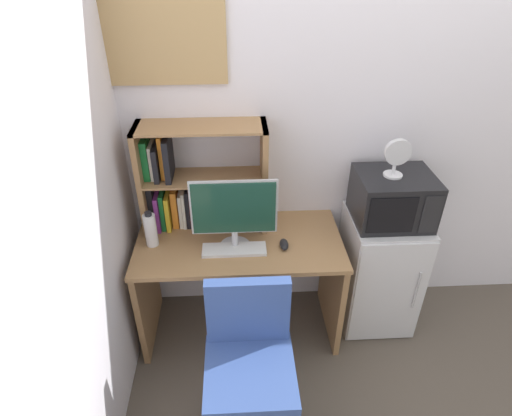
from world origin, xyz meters
The scene contains 12 objects.
wall_back centered at (0.40, 0.02, 1.30)m, with size 6.40×0.04×2.60m, color silver.
desk centered at (-0.93, -0.31, 0.52)m, with size 1.25×0.63×0.74m.
hutch_bookshelf centered at (-1.24, -0.12, 1.06)m, with size 0.75×0.26×0.67m.
monitor centered at (-0.95, -0.37, 0.99)m, with size 0.49×0.18×0.45m.
keyboard centered at (-0.96, -0.41, 0.75)m, with size 0.37×0.12×0.02m, color silver.
computer_mouse centered at (-0.66, -0.39, 0.76)m, with size 0.05×0.10×0.04m, color black.
water_bottle centered at (-1.44, -0.32, 0.85)m, with size 0.07×0.07×0.23m.
mini_fridge centered at (0.00, -0.25, 0.41)m, with size 0.47×0.49×0.82m.
microwave centered at (0.00, -0.25, 0.97)m, with size 0.45×0.38×0.30m.
desk_fan centered at (-0.03, -0.26, 1.25)m, with size 0.15×0.11×0.23m.
desk_chair centered at (-0.89, -1.00, 0.40)m, with size 0.51×0.51×0.91m.
wall_corkboard centered at (-1.34, -0.01, 1.83)m, with size 0.76×0.02×0.45m, color tan.
Camera 1 is at (-0.94, -2.37, 2.28)m, focal length 29.66 mm.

